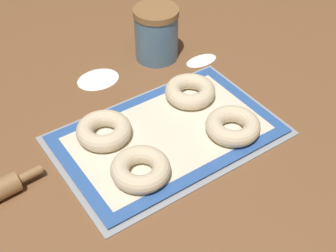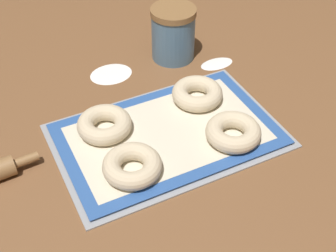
{
  "view_description": "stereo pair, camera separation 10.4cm",
  "coord_description": "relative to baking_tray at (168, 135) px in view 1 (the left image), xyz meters",
  "views": [
    {
      "loc": [
        -0.42,
        -0.62,
        0.71
      ],
      "look_at": [
        0.0,
        0.0,
        0.03
      ],
      "focal_mm": 50.0,
      "sensor_mm": 36.0,
      "label": 1
    },
    {
      "loc": [
        -0.33,
        -0.67,
        0.71
      ],
      "look_at": [
        0.0,
        0.0,
        0.03
      ],
      "focal_mm": 50.0,
      "sensor_mm": 36.0,
      "label": 2
    }
  ],
  "objects": [
    {
      "name": "ground_plane",
      "position": [
        -0.0,
        -0.0,
        -0.0
      ],
      "size": [
        2.8,
        2.8,
        0.0
      ],
      "primitive_type": "plane",
      "color": "brown"
    },
    {
      "name": "baking_tray",
      "position": [
        0.0,
        0.0,
        0.0
      ],
      "size": [
        0.49,
        0.32,
        0.01
      ],
      "color": "#93969B",
      "rests_on": "ground_plane"
    },
    {
      "name": "baking_mat",
      "position": [
        0.0,
        0.0,
        0.01
      ],
      "size": [
        0.46,
        0.29,
        0.0
      ],
      "color": "#2D569E",
      "rests_on": "baking_tray"
    },
    {
      "name": "bagel_front_left",
      "position": [
        -0.12,
        -0.07,
        0.03
      ],
      "size": [
        0.12,
        0.12,
        0.04
      ],
      "color": "beige",
      "rests_on": "baking_mat"
    },
    {
      "name": "bagel_front_right",
      "position": [
        0.12,
        -0.08,
        0.03
      ],
      "size": [
        0.12,
        0.12,
        0.04
      ],
      "color": "beige",
      "rests_on": "baking_mat"
    },
    {
      "name": "bagel_back_left",
      "position": [
        -0.12,
        0.07,
        0.03
      ],
      "size": [
        0.12,
        0.12,
        0.04
      ],
      "color": "beige",
      "rests_on": "baking_mat"
    },
    {
      "name": "bagel_back_right",
      "position": [
        0.11,
        0.07,
        0.03
      ],
      "size": [
        0.12,
        0.12,
        0.04
      ],
      "color": "beige",
      "rests_on": "baking_mat"
    },
    {
      "name": "flour_canister",
      "position": [
        0.15,
        0.28,
        0.07
      ],
      "size": [
        0.12,
        0.12,
        0.14
      ],
      "color": "slate",
      "rests_on": "ground_plane"
    },
    {
      "name": "flour_patch_near",
      "position": [
        -0.03,
        0.27,
        -0.0
      ],
      "size": [
        0.11,
        0.09,
        0.0
      ],
      "color": "white",
      "rests_on": "ground_plane"
    },
    {
      "name": "flour_patch_far",
      "position": [
        0.24,
        0.19,
        -0.0
      ],
      "size": [
        0.09,
        0.05,
        0.0
      ],
      "color": "white",
      "rests_on": "ground_plane"
    }
  ]
}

